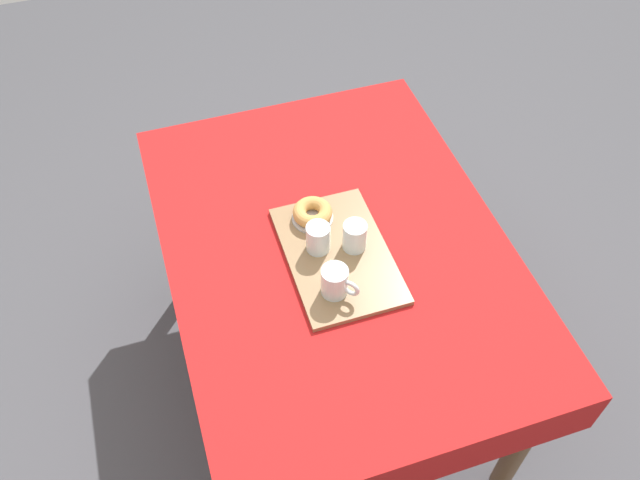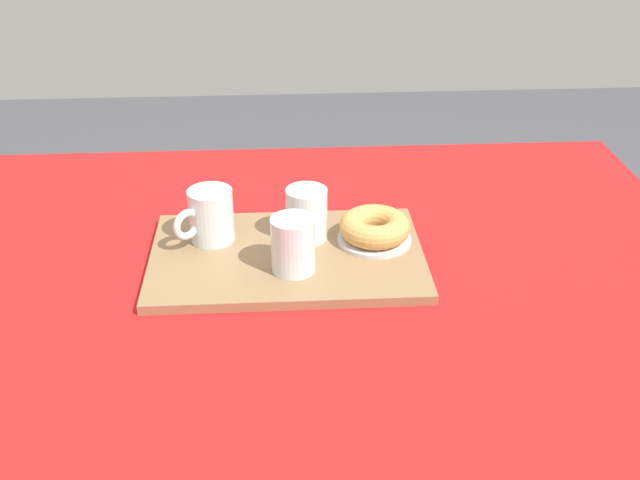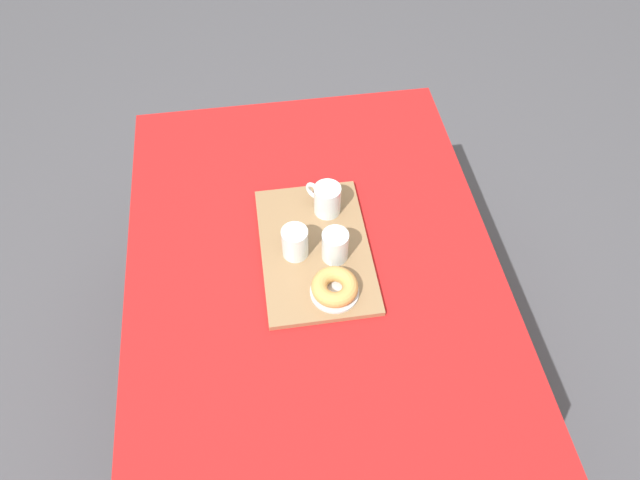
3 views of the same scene
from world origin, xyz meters
TOP-DOWN VIEW (x-y plane):
  - dining_table at (0.00, 0.00)m, footprint 1.33×0.97m
  - serving_tray at (0.04, -0.01)m, footprint 0.44×0.29m
  - tea_mug_left at (0.17, -0.06)m, footprint 0.10×0.09m
  - water_glass_near at (0.03, 0.04)m, footprint 0.07×0.07m
  - water_glass_far at (0.01, -0.06)m, footprint 0.07×0.07m
  - donut_plate_left at (-0.10, -0.04)m, footprint 0.12×0.12m
  - sugar_donut_left at (-0.10, -0.04)m, footprint 0.12×0.12m

SIDE VIEW (x-z plane):
  - dining_table at x=0.00m, z-range 0.27..0.99m
  - serving_tray at x=0.04m, z-range 0.72..0.74m
  - donut_plate_left at x=-0.10m, z-range 0.74..0.75m
  - sugar_donut_left at x=-0.10m, z-range 0.75..0.79m
  - water_glass_far at x=0.01m, z-range 0.74..0.82m
  - water_glass_near at x=0.03m, z-range 0.74..0.82m
  - tea_mug_left at x=0.17m, z-range 0.74..0.83m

